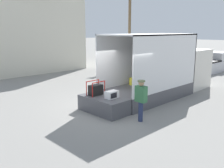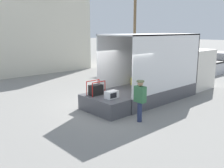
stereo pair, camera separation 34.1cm
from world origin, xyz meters
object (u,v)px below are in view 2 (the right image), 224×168
at_px(portable_generator, 96,90).
at_px(pickup_truck_silver, 219,63).
at_px(utility_pole, 135,27).
at_px(box_truck, 173,75).
at_px(worker_person, 140,97).
at_px(microwave, 112,95).

relative_size(portable_generator, pickup_truck_silver, 0.15).
distance_m(pickup_truck_silver, utility_pole, 8.87).
height_order(box_truck, worker_person, box_truck).
bearing_deg(box_truck, pickup_truck_silver, 10.22).
bearing_deg(box_truck, worker_person, -159.38).
distance_m(portable_generator, pickup_truck_silver, 14.51).
height_order(microwave, worker_person, worker_person).
bearing_deg(portable_generator, pickup_truck_silver, 4.77).
bearing_deg(microwave, utility_pole, 39.29).
height_order(microwave, portable_generator, portable_generator).
bearing_deg(utility_pole, microwave, -140.71).
height_order(portable_generator, pickup_truck_silver, pickup_truck_silver).
distance_m(portable_generator, utility_pole, 15.87).
bearing_deg(microwave, portable_generator, 98.05).
distance_m(portable_generator, worker_person, 2.31).
xyz_separation_m(microwave, pickup_truck_silver, (14.33, 2.07, -0.18)).
relative_size(microwave, utility_pole, 0.08).
bearing_deg(box_truck, microwave, -175.61).
height_order(portable_generator, worker_person, worker_person).
xyz_separation_m(box_truck, worker_person, (-4.80, -1.81, -0.02)).
bearing_deg(pickup_truck_silver, worker_person, -166.15).
relative_size(microwave, pickup_truck_silver, 0.11).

